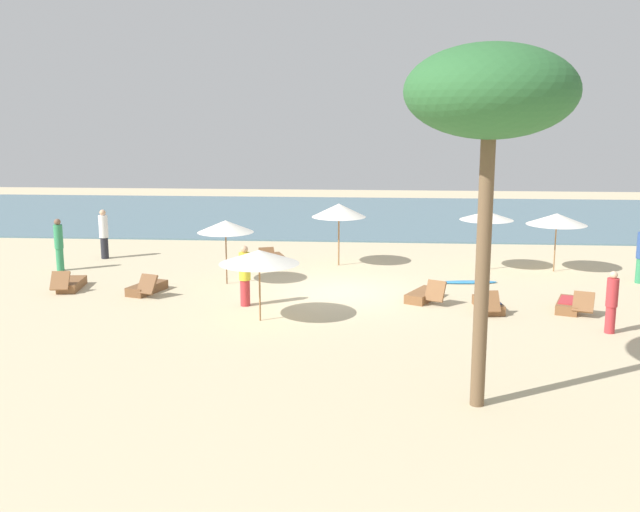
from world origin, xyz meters
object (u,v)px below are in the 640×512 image
person_3 (245,275)px  palm_0 (490,96)px  lounger_4 (71,284)px  lounger_5 (275,259)px  lounger_1 (570,305)px  umbrella_3 (226,226)px  umbrella_0 (487,216)px  umbrella_2 (557,219)px  person_5 (612,302)px  lounger_2 (488,304)px  person_4 (104,234)px  umbrella_4 (259,257)px  surfboard (467,282)px  umbrella_1 (339,210)px  lounger_0 (424,295)px  person_0 (59,244)px  lounger_3 (147,288)px

person_3 → palm_0: bearing=-50.4°
lounger_4 → lounger_5: bearing=36.7°
lounger_1 → umbrella_3: bearing=166.2°
umbrella_0 → umbrella_2: umbrella_0 is taller
umbrella_2 → person_5: 7.56m
lounger_2 → person_4: 15.34m
lounger_1 → lounger_2: (-2.36, -0.15, 0.00)m
person_4 → palm_0: size_ratio=0.28×
umbrella_4 → lounger_2: size_ratio=1.28×
palm_0 → surfboard: 12.16m
umbrella_1 → lounger_0: 6.05m
person_0 → person_4: person_4 is taller
person_3 → palm_0: size_ratio=0.26×
umbrella_4 → person_5: umbrella_4 is taller
lounger_4 → surfboard: 13.09m
lounger_3 → person_0: 5.17m
person_4 → palm_0: bearing=-47.5°
lounger_2 → person_4: (-13.83, 6.58, 0.81)m
person_4 → person_5: person_4 is taller
person_3 → person_4: bearing=135.4°
umbrella_3 → umbrella_4: bearing=-67.4°
umbrella_3 → lounger_0: size_ratio=1.25×
lounger_1 → lounger_4: lounger_4 is taller
umbrella_3 → palm_0: size_ratio=0.31×
umbrella_4 → surfboard: bearing=38.2°
umbrella_1 → umbrella_3: (-3.60, -3.23, -0.13)m
lounger_1 → lounger_3: 12.95m
lounger_4 → surfboard: bearing=7.9°
umbrella_1 → lounger_3: bearing=-141.5°
umbrella_1 → person_5: umbrella_1 is taller
umbrella_2 → surfboard: bearing=-148.3°
person_0 → surfboard: person_0 is taller
person_5 → lounger_2: bearing=144.8°
umbrella_1 → lounger_4: 9.76m
umbrella_0 → lounger_5: bearing=175.6°
lounger_5 → person_0: (-7.58, -1.84, 0.81)m
surfboard → person_4: bearing=166.9°
umbrella_4 → person_4: 10.98m
umbrella_2 → person_4: bearing=176.3°
umbrella_2 → lounger_2: umbrella_2 is taller
lounger_2 → person_5: bearing=-35.2°
lounger_5 → person_4: person_4 is taller
umbrella_0 → lounger_0: size_ratio=1.25×
umbrella_1 → lounger_1: (7.02, -5.83, -1.90)m
lounger_3 → surfboard: (10.34, 2.12, -0.14)m
umbrella_2 → lounger_0: 6.87m
umbrella_1 → person_0: 10.20m
lounger_4 → person_0: 3.18m
umbrella_3 → person_4: umbrella_3 is taller
lounger_3 → lounger_5: (3.46, 4.86, -0.00)m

